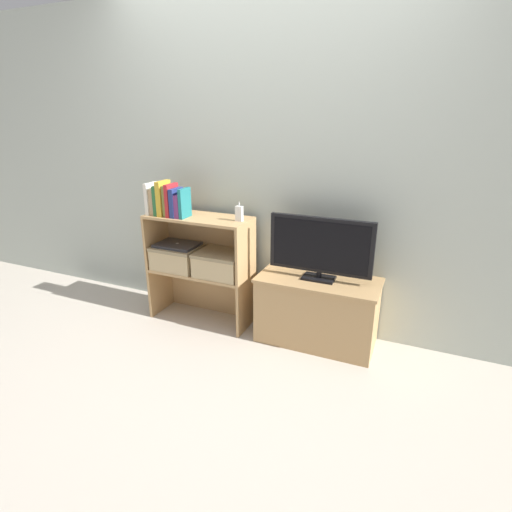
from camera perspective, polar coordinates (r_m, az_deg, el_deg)
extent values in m
plane|color=#BCB2A3|center=(3.01, -1.27, -11.88)|extent=(16.00, 16.00, 0.00)
cube|color=#B2BCB2|center=(2.97, 2.01, 12.45)|extent=(10.00, 0.05, 2.40)
cube|color=tan|center=(2.92, 8.67, -7.89)|extent=(0.83, 0.38, 0.47)
cube|color=tan|center=(2.81, 8.93, -3.44)|extent=(0.85, 0.40, 0.02)
cube|color=black|center=(2.80, 8.95, -3.11)|extent=(0.22, 0.14, 0.02)
cylinder|color=black|center=(2.79, 8.98, -2.59)|extent=(0.04, 0.04, 0.04)
cube|color=black|center=(2.72, 9.22, 1.54)|extent=(0.71, 0.04, 0.38)
cube|color=black|center=(2.70, 9.11, 1.42)|extent=(0.65, 0.00, 0.34)
cube|color=tan|center=(3.44, -13.38, -4.26)|extent=(0.02, 0.33, 0.42)
cube|color=tan|center=(3.06, -1.38, -6.77)|extent=(0.02, 0.33, 0.42)
cube|color=tan|center=(3.35, -6.39, -4.45)|extent=(0.77, 0.02, 0.42)
cube|color=tan|center=(3.15, -7.91, -2.21)|extent=(0.77, 0.33, 0.02)
cube|color=tan|center=(3.29, -13.96, 2.52)|extent=(0.02, 0.33, 0.43)
cube|color=tan|center=(2.90, -1.45, 0.77)|extent=(0.02, 0.33, 0.43)
cube|color=tan|center=(3.20, -6.68, 2.50)|extent=(0.77, 0.02, 0.43)
cube|color=tan|center=(3.02, -8.29, 5.44)|extent=(0.77, 0.33, 0.02)
cube|color=silver|center=(3.14, -14.69, 7.96)|extent=(0.03, 0.14, 0.24)
cube|color=tan|center=(3.13, -14.17, 7.54)|extent=(0.03, 0.12, 0.19)
cube|color=#286638|center=(3.10, -13.64, 7.76)|extent=(0.03, 0.13, 0.22)
cube|color=gold|center=(3.07, -13.07, 8.04)|extent=(0.04, 0.15, 0.26)
cube|color=olive|center=(3.05, -12.43, 7.74)|extent=(0.03, 0.12, 0.23)
cube|color=#B22328|center=(3.03, -11.94, 7.81)|extent=(0.03, 0.14, 0.24)
cube|color=navy|center=(3.01, -11.32, 7.50)|extent=(0.04, 0.14, 0.21)
cube|color=#6B2D66|center=(3.00, -10.68, 7.06)|extent=(0.04, 0.14, 0.17)
cube|color=#1E7075|center=(2.97, -10.15, 7.45)|extent=(0.03, 0.13, 0.22)
cube|color=white|center=(2.84, -2.41, 6.06)|extent=(0.05, 0.03, 0.11)
cylinder|color=silver|center=(2.83, -2.43, 7.42)|extent=(0.01, 0.01, 0.03)
cube|color=tan|center=(3.21, -11.06, -0.11)|extent=(0.35, 0.29, 0.18)
cube|color=#917E5B|center=(3.18, -11.15, 1.21)|extent=(0.36, 0.30, 0.02)
cube|color=tan|center=(3.02, -5.02, -1.10)|extent=(0.35, 0.29, 0.18)
cube|color=#917E5B|center=(2.99, -5.07, 0.30)|extent=(0.36, 0.30, 0.02)
cube|color=#2D2D33|center=(3.17, -11.18, 1.59)|extent=(0.32, 0.23, 0.02)
cylinder|color=#99999E|center=(3.17, -11.19, 1.79)|extent=(0.02, 0.02, 0.00)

